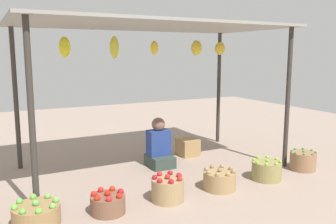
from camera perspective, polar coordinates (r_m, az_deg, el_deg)
The scene contains 10 objects.
ground_plane at distance 5.74m, azimuth -2.28°, elevation -8.69°, with size 14.00×14.00×0.00m, color gray.
market_stall_structure at distance 5.47m, azimuth -2.41°, elevation 12.16°, with size 4.04×2.12×2.20m.
vendor_person at distance 5.70m, azimuth -1.43°, elevation -5.70°, with size 0.36×0.44×0.78m.
basket_green_apples at distance 4.12m, azimuth -20.12°, elevation -15.03°, with size 0.49×0.49×0.28m.
basket_red_tomatoes at distance 4.20m, azimuth -9.50°, elevation -14.09°, with size 0.39×0.39×0.27m.
basket_red_apples at distance 4.45m, azimuth -0.05°, elevation -12.11°, with size 0.39×0.39×0.34m.
basket_potatoes at distance 4.86m, azimuth 8.17°, elevation -10.60°, with size 0.43×0.43×0.29m.
basket_limes at distance 5.35m, azimuth 15.35°, elevation -8.89°, with size 0.42×0.42×0.30m.
basket_green_chilies at distance 5.95m, azimuth 20.60°, elevation -7.25°, with size 0.39×0.39×0.31m.
wooden_crate_near_vendor at distance 6.35m, azimuth 3.15°, elevation -5.57°, with size 0.32×0.35×0.29m, color #A88150.
Camera 1 is at (-2.33, -4.94, 1.77)m, focal length 38.47 mm.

